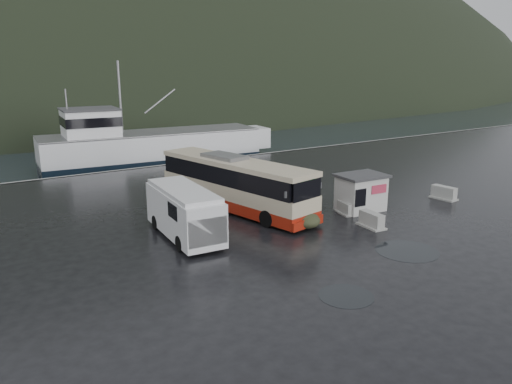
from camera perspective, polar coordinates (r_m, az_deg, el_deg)
ground at (r=28.57m, az=3.19°, el=-3.91°), size 160.00×160.00×0.00m
harbor_water at (r=133.16m, az=-26.13°, el=9.27°), size 300.00×180.00×0.02m
quay_edge at (r=45.74m, az=-11.65°, el=2.89°), size 160.00×0.60×1.50m
coach_bus at (r=31.87m, az=-2.38°, el=-1.92°), size 5.40×12.43×3.41m
white_van at (r=27.12m, az=-8.12°, el=-5.07°), size 2.67×6.62×2.71m
waste_bin_left at (r=28.90m, az=3.50°, el=-3.70°), size 1.35×1.35×1.45m
waste_bin_right at (r=31.96m, az=11.13°, el=-2.14°), size 1.44×1.44×1.60m
dome_tent at (r=28.54m, az=5.24°, el=-3.97°), size 1.77×2.48×0.97m
ticket_kiosk at (r=32.24m, az=11.79°, el=-2.03°), size 3.09×2.42×2.31m
jersey_barrier_a at (r=29.12m, az=13.01°, el=-3.91°), size 0.99×1.78×0.86m
jersey_barrier_b at (r=31.32m, az=10.16°, el=-2.45°), size 1.03×1.59×0.73m
jersey_barrier_c at (r=36.44m, az=20.62°, el=-0.75°), size 1.06×1.85×0.89m
fishing_trawler at (r=54.05m, az=-11.70°, el=4.67°), size 27.03×8.01×10.66m
puddles at (r=24.14m, az=14.98°, el=-7.96°), size 8.60×4.70×0.01m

